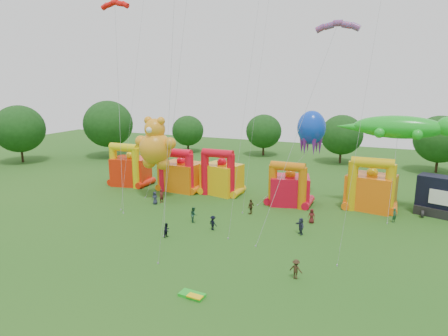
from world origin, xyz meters
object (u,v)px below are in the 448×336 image
at_px(gecko_kite, 397,137).
at_px(spectator_0, 155,198).
at_px(spectator_4, 251,207).
at_px(octopus_kite, 291,165).
at_px(bouncy_castle_0, 130,169).
at_px(teddy_bear_kite, 155,147).
at_px(bouncy_castle_2, 221,176).

relative_size(gecko_kite, spectator_0, 8.06).
height_order(gecko_kite, spectator_4, gecko_kite).
bearing_deg(octopus_kite, gecko_kite, 1.29).
xyz_separation_m(bouncy_castle_0, teddy_bear_kite, (7.65, -4.34, 4.61)).
xyz_separation_m(spectator_0, spectator_4, (13.18, 1.18, 0.09)).
height_order(octopus_kite, spectator_0, octopus_kite).
relative_size(bouncy_castle_2, octopus_kite, 0.55).
height_order(gecko_kite, spectator_0, gecko_kite).
relative_size(bouncy_castle_0, octopus_kite, 0.56).
xyz_separation_m(bouncy_castle_0, bouncy_castle_2, (15.25, 1.04, -0.01)).
distance_m(teddy_bear_kite, spectator_0, 7.07).
height_order(bouncy_castle_2, spectator_4, bouncy_castle_2).
xyz_separation_m(gecko_kite, spectator_4, (-15.97, -8.54, -8.50)).
xyz_separation_m(octopus_kite, spectator_0, (-16.05, -9.43, -3.93)).
bearing_deg(octopus_kite, teddy_bear_kite, -159.26).
bearing_deg(spectator_0, spectator_4, 2.91).
bearing_deg(gecko_kite, bouncy_castle_2, -176.14).
height_order(bouncy_castle_0, bouncy_castle_2, bouncy_castle_0).
bearing_deg(bouncy_castle_0, bouncy_castle_2, 3.89).
bearing_deg(bouncy_castle_2, gecko_kite, 3.86).
height_order(bouncy_castle_2, spectator_0, bouncy_castle_2).
relative_size(teddy_bear_kite, gecko_kite, 0.83).
xyz_separation_m(teddy_bear_kite, spectator_4, (14.65, -1.61, -6.24)).
height_order(bouncy_castle_0, spectator_0, bouncy_castle_0).
height_order(gecko_kite, octopus_kite, octopus_kite).
bearing_deg(spectator_0, octopus_kite, 28.22).
height_order(teddy_bear_kite, spectator_4, teddy_bear_kite).
xyz_separation_m(teddy_bear_kite, spectator_0, (1.47, -2.79, -6.33)).
relative_size(bouncy_castle_0, bouncy_castle_2, 1.01).
bearing_deg(gecko_kite, spectator_0, -161.54).
bearing_deg(bouncy_castle_2, octopus_kite, 7.23).
height_order(spectator_0, spectator_4, spectator_4).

